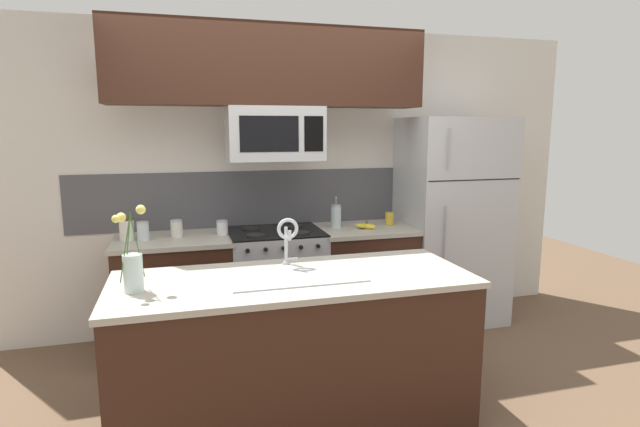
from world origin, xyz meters
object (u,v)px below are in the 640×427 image
(storage_jar_short, at_px, (177,228))
(flower_vase, at_px, (133,269))
(banana_bunch, at_px, (367,226))
(refrigerator, at_px, (450,221))
(storage_jar_tall, at_px, (127,229))
(french_press, at_px, (336,216))
(stove_range, at_px, (276,285))
(storage_jar_medium, at_px, (143,231))
(sink_faucet, at_px, (288,235))
(microwave, at_px, (274,134))
(storage_jar_squat, at_px, (222,227))
(coffee_tin, at_px, (389,218))

(storage_jar_short, bearing_deg, flower_vase, -99.08)
(banana_bunch, xyz_separation_m, flower_vase, (-1.77, -1.23, 0.10))
(refrigerator, xyz_separation_m, storage_jar_tall, (-2.76, -0.00, 0.07))
(storage_jar_tall, distance_m, french_press, 1.68)
(stove_range, distance_m, storage_jar_medium, 1.15)
(storage_jar_medium, bearing_deg, french_press, 2.62)
(refrigerator, bearing_deg, sink_faucet, -148.70)
(stove_range, height_order, flower_vase, flower_vase)
(sink_faucet, bearing_deg, stove_range, 83.50)
(microwave, relative_size, storage_jar_medium, 5.23)
(stove_range, xyz_separation_m, storage_jar_squat, (-0.43, 0.03, 0.51))
(stove_range, relative_size, microwave, 1.25)
(coffee_tin, bearing_deg, refrigerator, -2.93)
(storage_jar_tall, bearing_deg, banana_bunch, -2.29)
(storage_jar_tall, bearing_deg, storage_jar_medium, -13.43)
(flower_vase, bearing_deg, microwave, 52.07)
(storage_jar_medium, relative_size, sink_faucet, 0.47)
(microwave, distance_m, storage_jar_squat, 0.86)
(microwave, xyz_separation_m, storage_jar_short, (-0.78, 0.06, -0.73))
(sink_faucet, bearing_deg, french_press, 59.08)
(coffee_tin, relative_size, sink_faucet, 0.36)
(refrigerator, distance_m, french_press, 1.09)
(storage_jar_medium, bearing_deg, flower_vase, -88.51)
(stove_range, height_order, refrigerator, refrigerator)
(refrigerator, relative_size, storage_jar_tall, 10.69)
(storage_jar_squat, relative_size, flower_vase, 0.26)
(microwave, bearing_deg, french_press, 8.55)
(storage_jar_medium, height_order, coffee_tin, storage_jar_medium)
(microwave, relative_size, refrigerator, 0.40)
(coffee_tin, bearing_deg, storage_jar_short, -179.60)
(microwave, relative_size, coffee_tin, 6.77)
(stove_range, xyz_separation_m, microwave, (0.00, -0.02, 1.25))
(stove_range, relative_size, storage_jar_medium, 6.53)
(sink_faucet, xyz_separation_m, flower_vase, (-0.87, -0.25, -0.08))
(stove_range, relative_size, banana_bunch, 4.91)
(storage_jar_short, relative_size, banana_bunch, 0.71)
(stove_range, height_order, storage_jar_medium, storage_jar_medium)
(storage_jar_tall, bearing_deg, microwave, -1.90)
(stove_range, xyz_separation_m, storage_jar_medium, (-1.02, -0.01, 0.52))
(sink_faucet, bearing_deg, storage_jar_tall, 134.16)
(storage_jar_medium, bearing_deg, banana_bunch, -1.55)
(storage_jar_medium, relative_size, flower_vase, 0.32)
(storage_jar_medium, distance_m, flower_vase, 1.28)
(french_press, xyz_separation_m, flower_vase, (-1.53, -1.35, 0.02))
(stove_range, distance_m, french_press, 0.77)
(refrigerator, distance_m, storage_jar_short, 2.40)
(flower_vase, bearing_deg, sink_faucet, 16.28)
(coffee_tin, bearing_deg, stove_range, -177.22)
(storage_jar_tall, distance_m, coffee_tin, 2.17)
(storage_jar_tall, distance_m, storage_jar_short, 0.37)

